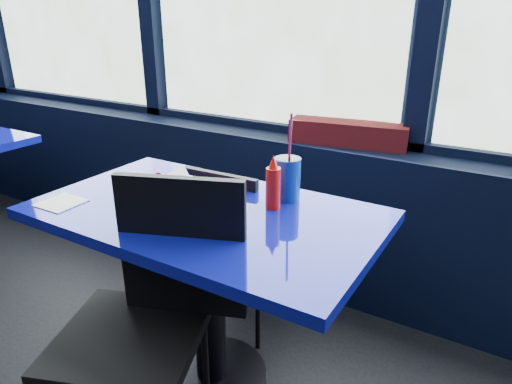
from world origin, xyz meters
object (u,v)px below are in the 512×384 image
Objects in this scene: near_table at (207,255)px; ketchup_bottle at (273,185)px; chair_near_back at (236,240)px; soda_cup at (287,178)px; planter_box at (348,133)px; chair_near_front at (151,306)px; food_basket at (167,193)px.

near_table is 6.22× the size of ketchup_bottle.
chair_near_back is 0.48m from soda_cup.
soda_cup is at bearing -98.11° from planter_box.
soda_cup is (0.18, 0.54, 0.29)m from chair_near_front.
near_table is 3.69× the size of soda_cup.
soda_cup reaches higher than near_table.
chair_near_front is at bearing -37.82° from food_basket.
chair_near_front is 4.87× the size of ketchup_bottle.
food_basket is 0.43m from soda_cup.
chair_near_front is 0.56m from ketchup_bottle.
planter_box is at bearing -119.37° from chair_near_back.
planter_box is (0.28, 0.54, 0.40)m from chair_near_back.
food_basket is (-0.34, -0.89, -0.07)m from planter_box.
chair_near_front is 1.71× the size of planter_box.
near_table is 0.36m from chair_near_back.
ketchup_bottle reaches higher than chair_near_back.
ketchup_bottle is (0.18, 0.44, 0.30)m from chair_near_front.
chair_near_back is at bearing 102.42° from food_basket.
soda_cup reaches higher than chair_near_front.
soda_cup reaches higher than chair_near_back.
food_basket is at bearing -144.49° from soda_cup.
soda_cup reaches higher than food_basket.
chair_near_back is 0.73m from planter_box.
chair_near_front reaches higher than food_basket.
near_table is 3.58× the size of food_basket.
planter_box is 1.69× the size of soda_cup.
ketchup_bottle is at bearing 45.13° from food_basket.
chair_near_back is 1.45× the size of planter_box.
ketchup_bottle is at bearing 34.35° from near_table.
near_table is at bearing 27.72° from food_basket.
near_table is at bearing -111.10° from planter_box.
near_table is at bearing -129.92° from soda_cup.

